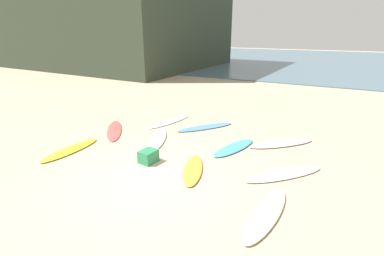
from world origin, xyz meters
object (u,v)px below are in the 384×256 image
at_px(surfboard_3, 193,169).
at_px(surfboard_8, 281,143).
at_px(surfboard_2, 71,150).
at_px(beach_cooler, 148,156).
at_px(surfboard_9, 205,127).
at_px(surfboard_1, 234,148).
at_px(surfboard_0, 284,174).
at_px(surfboard_7, 266,214).
at_px(surfboard_5, 158,139).
at_px(surfboard_6, 170,122).
at_px(surfboard_4, 114,130).

height_order(surfboard_3, surfboard_8, surfboard_8).
distance_m(surfboard_2, beach_cooler, 2.82).
bearing_deg(surfboard_9, beach_cooler, 124.56).
relative_size(surfboard_8, surfboard_9, 0.99).
relative_size(surfboard_1, surfboard_9, 0.84).
bearing_deg(surfboard_0, surfboard_9, 6.46).
bearing_deg(surfboard_7, surfboard_9, -47.28).
bearing_deg(surfboard_5, surfboard_6, -93.32).
bearing_deg(surfboard_4, surfboard_5, -40.50).
bearing_deg(beach_cooler, surfboard_8, 45.80).
bearing_deg(surfboard_8, surfboard_2, -102.33).
relative_size(surfboard_0, surfboard_3, 1.27).
xyz_separation_m(surfboard_3, surfboard_6, (-2.99, 3.48, -0.01)).
bearing_deg(surfboard_1, surfboard_2, -134.77).
height_order(surfboard_0, surfboard_6, surfboard_0).
bearing_deg(beach_cooler, surfboard_4, 150.24).
relative_size(surfboard_1, surfboard_2, 0.93).
relative_size(surfboard_4, surfboard_9, 1.02).
bearing_deg(surfboard_8, surfboard_9, -141.44).
distance_m(surfboard_0, surfboard_9, 4.44).
bearing_deg(surfboard_1, surfboard_7, -43.99).
distance_m(surfboard_2, surfboard_4, 2.17).
bearing_deg(surfboard_8, surfboard_1, -94.50).
xyz_separation_m(surfboard_2, surfboard_4, (-0.10, 2.16, -0.01)).
bearing_deg(beach_cooler, surfboard_1, 48.99).
height_order(surfboard_3, surfboard_6, surfboard_3).
relative_size(surfboard_8, beach_cooler, 4.77).
xyz_separation_m(surfboard_5, surfboard_8, (4.00, 1.68, 0.00)).
bearing_deg(surfboard_1, surfboard_3, -87.66).
bearing_deg(surfboard_2, surfboard_1, 28.99).
xyz_separation_m(surfboard_3, surfboard_7, (2.33, -1.06, 0.00)).
bearing_deg(surfboard_1, surfboard_4, -158.37).
height_order(surfboard_3, beach_cooler, beach_cooler).
bearing_deg(surfboard_4, surfboard_9, -6.20).
distance_m(surfboard_0, surfboard_4, 6.64).
bearing_deg(surfboard_7, surfboard_0, -85.16).
xyz_separation_m(surfboard_8, surfboard_9, (-3.09, 0.35, -0.01)).
height_order(surfboard_2, surfboard_5, surfboard_5).
bearing_deg(surfboard_3, surfboard_9, -91.85).
relative_size(surfboard_3, beach_cooler, 3.74).
height_order(surfboard_2, surfboard_4, surfboard_2).
relative_size(surfboard_0, surfboard_9, 0.99).
xyz_separation_m(surfboard_2, surfboard_8, (5.99, 3.83, 0.01)).
bearing_deg(surfboard_5, surfboard_8, 178.27).
distance_m(surfboard_2, surfboard_8, 7.11).
relative_size(surfboard_3, surfboard_4, 0.76).
xyz_separation_m(surfboard_1, surfboard_9, (-1.77, 1.47, -0.00)).
bearing_deg(surfboard_7, surfboard_2, 0.77).
height_order(surfboard_0, surfboard_5, surfboard_5).
bearing_deg(beach_cooler, surfboard_6, 113.28).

